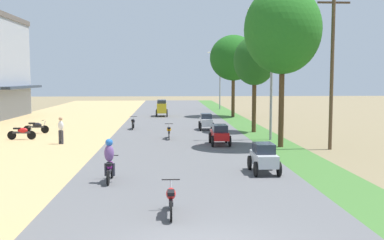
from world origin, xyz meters
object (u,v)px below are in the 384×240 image
(parked_motorbike_third, at_px, (22,132))
(car_sedan_red, at_px, (220,134))
(median_tree_third, at_px, (233,58))
(motorbike_ahead_third, at_px, (110,162))
(streetlamp_mid, at_px, (220,75))
(pedestrian_on_shoulder, at_px, (61,129))
(motorbike_ahead_fourth, at_px, (169,131))
(parked_motorbike_fourth, at_px, (36,126))
(car_van_yellow, at_px, (162,107))
(median_tree_nearest, at_px, (283,30))
(utility_pole_near, at_px, (332,69))
(motorbike_ahead_fifth, at_px, (133,123))
(car_hatchback_silver, at_px, (264,157))
(median_tree_second, at_px, (255,61))
(streetlamp_near, at_px, (272,64))
(motorbike_ahead_second, at_px, (171,198))
(car_hatchback_white, at_px, (206,121))

(parked_motorbike_third, distance_m, car_sedan_red, 12.72)
(median_tree_third, distance_m, motorbike_ahead_third, 30.93)
(streetlamp_mid, height_order, car_sedan_red, streetlamp_mid)
(pedestrian_on_shoulder, bearing_deg, motorbike_ahead_fourth, 16.73)
(parked_motorbike_fourth, distance_m, car_van_yellow, 16.43)
(median_tree_nearest, relative_size, car_sedan_red, 4.03)
(utility_pole_near, xyz_separation_m, car_van_yellow, (-9.66, 21.92, -3.46))
(utility_pole_near, height_order, motorbike_ahead_fifth, utility_pole_near)
(median_tree_nearest, bearing_deg, motorbike_ahead_third, -135.30)
(parked_motorbike_third, relative_size, car_hatchback_silver, 0.90)
(car_sedan_red, bearing_deg, streetlamp_mid, 83.49)
(car_van_yellow, bearing_deg, car_sedan_red, -79.89)
(parked_motorbike_fourth, relative_size, median_tree_second, 0.26)
(streetlamp_mid, distance_m, utility_pole_near, 32.41)
(car_van_yellow, bearing_deg, car_hatchback_silver, -80.89)
(streetlamp_near, bearing_deg, parked_motorbike_third, 176.73)
(streetlamp_near, height_order, motorbike_ahead_third, streetlamp_near)
(motorbike_ahead_fourth, xyz_separation_m, motorbike_ahead_fifth, (-2.73, 5.76, 0.00))
(motorbike_ahead_second, bearing_deg, car_hatchback_white, 82.54)
(motorbike_ahead_second, bearing_deg, motorbike_ahead_fifth, 96.95)
(streetlamp_mid, xyz_separation_m, car_van_yellow, (-7.14, -10.39, -3.27))
(pedestrian_on_shoulder, distance_m, utility_pole_near, 16.04)
(car_van_yellow, bearing_deg, motorbike_ahead_second, -88.88)
(pedestrian_on_shoulder, relative_size, median_tree_nearest, 0.18)
(parked_motorbike_third, distance_m, motorbike_ahead_second, 19.24)
(median_tree_second, xyz_separation_m, median_tree_third, (0.38, 13.37, 0.79))
(parked_motorbike_third, height_order, parked_motorbike_fourth, same)
(streetlamp_near, distance_m, car_hatchback_silver, 11.32)
(car_van_yellow, height_order, motorbike_ahead_second, car_van_yellow)
(car_van_yellow, bearing_deg, streetlamp_mid, 55.51)
(pedestrian_on_shoulder, xyz_separation_m, car_hatchback_silver, (10.33, -9.02, -0.22))
(parked_motorbike_third, bearing_deg, utility_pole_near, -14.18)
(median_tree_nearest, distance_m, car_van_yellow, 23.05)
(median_tree_third, distance_m, motorbike_ahead_fifth, 15.46)
(median_tree_nearest, height_order, motorbike_ahead_third, median_tree_nearest)
(pedestrian_on_shoulder, distance_m, streetlamp_near, 13.55)
(motorbike_ahead_second, bearing_deg, median_tree_third, 78.90)
(car_sedan_red, bearing_deg, car_hatchback_white, 90.98)
(median_tree_third, distance_m, utility_pole_near, 21.53)
(median_tree_third, xyz_separation_m, utility_pole_near, (2.43, -21.34, -1.50))
(car_sedan_red, height_order, car_hatchback_white, car_hatchback_white)
(median_tree_second, height_order, motorbike_ahead_second, median_tree_second)
(streetlamp_mid, bearing_deg, car_hatchback_white, -99.06)
(median_tree_nearest, xyz_separation_m, median_tree_second, (-0.19, 7.26, -1.48))
(car_sedan_red, bearing_deg, motorbike_ahead_fifth, 123.26)
(median_tree_second, xyz_separation_m, utility_pole_near, (2.80, -7.97, -0.71))
(car_sedan_red, height_order, motorbike_ahead_fourth, car_sedan_red)
(median_tree_second, xyz_separation_m, car_hatchback_white, (-3.36, 1.48, -4.45))
(parked_motorbike_third, relative_size, car_hatchback_white, 0.90)
(median_tree_nearest, relative_size, motorbike_ahead_fourth, 5.07)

